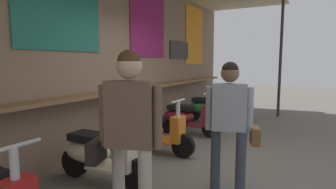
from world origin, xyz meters
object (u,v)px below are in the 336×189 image
(scooter_cream, at_px, (98,154))
(shopper_browsing, at_px, (230,116))
(scooter_green, at_px, (208,108))
(scooter_blue, at_px, (223,102))
(scooter_orange, at_px, (153,131))
(scooter_maroon, at_px, (186,117))
(shopper_with_handbag, at_px, (128,124))

(scooter_cream, distance_m, shopper_browsing, 1.79)
(scooter_green, bearing_deg, scooter_blue, 89.94)
(scooter_orange, xyz_separation_m, shopper_browsing, (-0.87, -1.61, 0.57))
(scooter_maroon, xyz_separation_m, shopper_browsing, (-2.20, -1.61, 0.57))
(scooter_maroon, bearing_deg, scooter_orange, -93.44)
(scooter_cream, height_order, scooter_maroon, same)
(scooter_cream, xyz_separation_m, shopper_with_handbag, (-0.71, -1.05, 0.66))
(shopper_with_handbag, distance_m, shopper_browsing, 1.36)
(scooter_cream, distance_m, scooter_blue, 5.39)
(scooter_cream, xyz_separation_m, shopper_browsing, (0.53, -1.61, 0.57))
(scooter_orange, xyz_separation_m, scooter_blue, (3.99, -0.00, 0.00))
(scooter_orange, relative_size, shopper_with_handbag, 0.82)
(shopper_browsing, bearing_deg, scooter_green, 7.20)
(scooter_maroon, relative_size, scooter_green, 1.00)
(scooter_cream, height_order, shopper_browsing, shopper_browsing)
(scooter_orange, relative_size, scooter_blue, 1.00)
(scooter_blue, bearing_deg, scooter_orange, -93.01)
(scooter_orange, relative_size, scooter_maroon, 1.00)
(shopper_with_handbag, height_order, shopper_browsing, shopper_with_handbag)
(scooter_green, height_order, scooter_blue, same)
(scooter_green, height_order, shopper_with_handbag, shopper_with_handbag)
(scooter_green, relative_size, shopper_browsing, 0.88)
(shopper_browsing, bearing_deg, shopper_with_handbag, 137.89)
(scooter_orange, bearing_deg, scooter_maroon, 90.07)
(scooter_orange, height_order, scooter_blue, same)
(shopper_with_handbag, bearing_deg, shopper_browsing, 136.49)
(scooter_orange, height_order, scooter_green, same)
(scooter_cream, xyz_separation_m, scooter_green, (4.06, 0.00, 0.00))
(scooter_maroon, height_order, shopper_with_handbag, shopper_with_handbag)
(scooter_orange, distance_m, scooter_blue, 3.99)
(scooter_blue, distance_m, shopper_browsing, 5.15)
(scooter_maroon, bearing_deg, scooter_green, 86.56)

